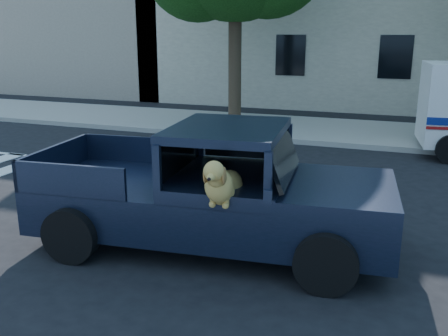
# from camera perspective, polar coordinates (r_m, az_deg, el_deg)

# --- Properties ---
(ground) EXTENTS (120.00, 120.00, 0.00)m
(ground) POSITION_cam_1_polar(r_m,az_deg,el_deg) (7.48, 5.82, -9.47)
(ground) COLOR black
(ground) RESTS_ON ground
(far_sidewalk) EXTENTS (60.00, 4.00, 0.15)m
(far_sidewalk) POSITION_cam_1_polar(r_m,az_deg,el_deg) (16.17, 14.26, 3.99)
(far_sidewalk) COLOR gray
(far_sidewalk) RESTS_ON ground
(lane_stripes) EXTENTS (21.60, 0.14, 0.01)m
(lane_stripes) POSITION_cam_1_polar(r_m,az_deg,el_deg) (10.47, 21.38, -3.10)
(lane_stripes) COLOR silver
(lane_stripes) RESTS_ON ground
(building_left) EXTENTS (12.00, 6.00, 8.00)m
(building_left) POSITION_cam_1_polar(r_m,az_deg,el_deg) (28.49, -15.98, 16.56)
(building_left) COLOR tan
(building_left) RESTS_ON ground
(pickup_truck) EXTENTS (5.36, 2.83, 1.85)m
(pickup_truck) POSITION_cam_1_polar(r_m,az_deg,el_deg) (7.42, -2.12, -4.40)
(pickup_truck) COLOR black
(pickup_truck) RESTS_ON ground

